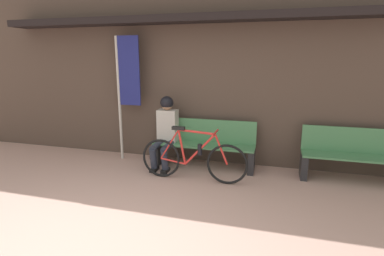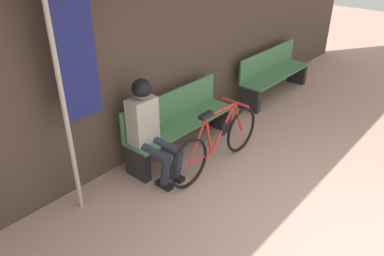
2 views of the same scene
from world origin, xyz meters
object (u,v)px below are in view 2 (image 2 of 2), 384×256
bicycle (217,143)px  banner_pole (73,79)px  person_seated (148,124)px  park_bench_far (274,74)px  park_bench_near (180,124)px

bicycle → banner_pole: size_ratio=0.75×
banner_pole → person_seated: bearing=-8.6°
person_seated → banner_pole: banner_pole is taller
person_seated → park_bench_far: (3.13, 0.11, -0.31)m
person_seated → banner_pole: bearing=171.4°
person_seated → park_bench_near: bearing=9.8°
park_bench_near → park_bench_far: 2.47m
bicycle → person_seated: person_seated is taller
park_bench_near → person_seated: size_ratio=1.42×
park_bench_near → park_bench_far: same height
park_bench_near → person_seated: 0.74m
bicycle → park_bench_far: 2.57m
bicycle → banner_pole: bearing=155.5°
bicycle → banner_pole: 1.93m
person_seated → park_bench_far: bearing=2.1°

